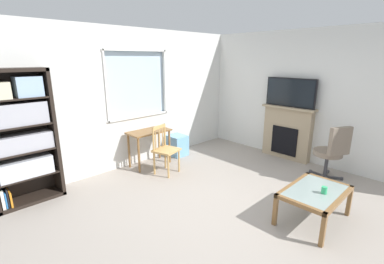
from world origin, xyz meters
TOP-DOWN VIEW (x-y plane):
  - ground at (0.00, 0.00)m, footprint 6.18×6.11m
  - wall_back_with_window at (-0.01, 2.55)m, footprint 5.18×0.15m
  - wall_right at (2.65, 0.00)m, footprint 0.12×5.31m
  - bookshelf at (-1.99, 2.31)m, footprint 0.90×0.38m
  - desk_under_window at (0.15, 2.20)m, footprint 0.84×0.44m
  - wooden_chair at (0.13, 1.69)m, footprint 0.51×0.49m
  - plastic_drawer_unit at (0.92, 2.25)m, footprint 0.35×0.40m
  - fireplace at (2.50, 0.51)m, footprint 0.26×1.12m
  - tv at (2.48, 0.51)m, footprint 0.06×1.04m
  - office_chair at (2.00, -0.58)m, footprint 0.60×0.62m
  - coffee_table at (0.57, -0.89)m, footprint 0.97×0.64m
  - sippy_cup at (0.55, -1.00)m, footprint 0.07×0.07m

SIDE VIEW (x-z plane):
  - ground at x=0.00m, z-range -0.02..0.00m
  - plastic_drawer_unit at x=0.92m, z-range 0.00..0.45m
  - coffee_table at x=0.57m, z-range 0.16..0.59m
  - wooden_chair at x=0.13m, z-range 0.01..0.91m
  - sippy_cup at x=0.55m, z-range 0.44..0.53m
  - office_chair at x=2.00m, z-range 0.05..1.05m
  - fireplace at x=2.50m, z-range 0.00..1.12m
  - desk_under_window at x=0.15m, z-range 0.23..0.94m
  - bookshelf at x=-1.99m, z-range 0.06..2.02m
  - wall_back_with_window at x=-0.01m, z-range -0.03..2.62m
  - wall_right at x=2.65m, z-range 0.00..2.65m
  - tv at x=2.48m, z-range 1.12..1.70m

